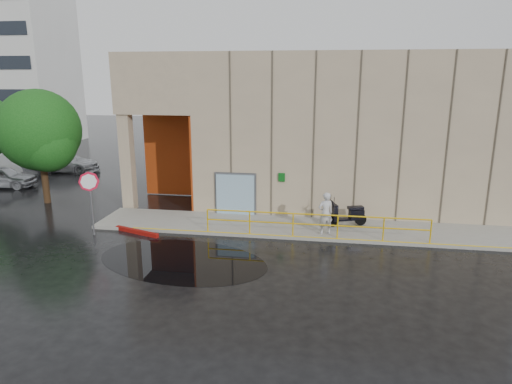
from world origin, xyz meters
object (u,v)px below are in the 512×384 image
person (325,213)px  tree_near (41,134)px  stop_sign (90,190)px  car_c (65,162)px  red_curb (137,232)px  car_a (3,177)px  scooter (348,208)px

person → tree_near: (-15.23, 3.12, 2.78)m
stop_sign → car_c: stop_sign is taller
car_c → tree_near: size_ratio=0.79×
red_curb → car_c: car_c is taller
person → car_c: 21.92m
car_a → tree_near: (4.97, -2.88, 3.19)m
person → tree_near: size_ratio=0.30×
person → stop_sign: size_ratio=0.65×
car_a → tree_near: size_ratio=0.64×
tree_near → stop_sign: bearing=-41.6°
red_curb → car_a: 13.71m
scooter → stop_sign: bearing=175.1°
scooter → stop_sign: size_ratio=0.68×
red_curb → tree_near: 8.81m
scooter → tree_near: size_ratio=0.31×
red_curb → tree_near: size_ratio=0.39×
person → stop_sign: bearing=-17.4°
scooter → car_a: size_ratio=0.49×
car_a → person: bearing=-112.2°
scooter → car_a: bearing=149.3°
car_c → tree_near: bearing=-156.6°
stop_sign → red_curb: (1.81, 0.48, -1.98)m
scooter → stop_sign: stop_sign is taller
stop_sign → car_a: stop_sign is taller
red_curb → car_c: bearing=131.7°
car_a → car_c: car_c is taller
person → tree_near: 15.79m
car_a → scooter: bearing=-108.3°
scooter → person: bearing=-147.2°
scooter → red_curb: scooter is taller
person → car_a: bearing=-41.7°
person → scooter: size_ratio=0.96×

